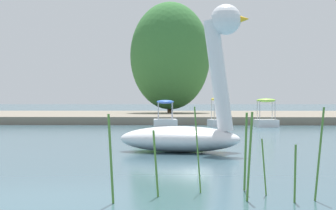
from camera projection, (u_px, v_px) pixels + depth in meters
ground_plane at (50, 199)px, 9.96m from camera, size 460.78×460.78×0.00m
shore_bank_far at (165, 116)px, 51.03m from camera, size 130.48×23.28×0.46m
swan_boat at (190, 117)px, 18.90m from camera, size 3.71×2.27×4.00m
pedal_boat_blue at (165, 119)px, 37.31m from camera, size 1.38×2.12×1.43m
pedal_boat_yellow at (219, 118)px, 37.58m from camera, size 1.27×2.03×1.57m
pedal_boat_lime at (266, 118)px, 37.05m from camera, size 1.21×1.92×1.51m
tree_willow_overhanging at (170, 56)px, 52.63m from camera, size 7.54×7.36×8.42m
reed_clump_foreground at (226, 158)px, 10.06m from camera, size 3.04×1.46×1.33m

